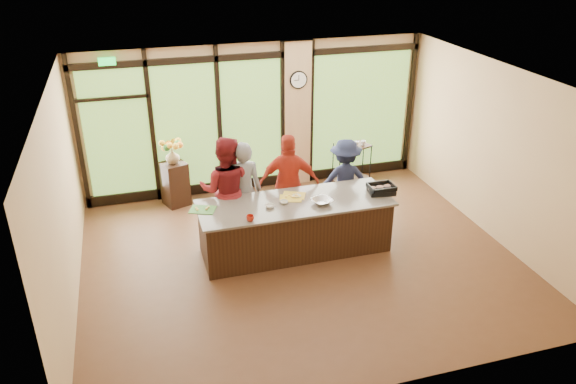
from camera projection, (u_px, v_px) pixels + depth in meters
floor at (300, 259)px, 9.33m from camera, size 7.00×7.00×0.00m
ceiling at (302, 81)px, 8.03m from camera, size 7.00×7.00×0.00m
back_wall at (256, 118)px, 11.27m from camera, size 7.00×0.00×7.00m
left_wall at (61, 206)px, 7.79m from camera, size 0.00×6.00×6.00m
right_wall at (496, 153)px, 9.57m from camera, size 0.00×6.00×6.00m
window_wall at (264, 123)px, 11.32m from camera, size 6.90×0.12×3.00m
island_base at (295, 227)px, 9.40m from camera, size 3.10×1.00×0.88m
countertop at (295, 203)px, 9.20m from camera, size 3.20×1.10×0.04m
wall_clock at (299, 80)px, 11.04m from camera, size 0.36×0.04×0.36m
cook_left at (243, 191)px, 9.63m from camera, size 0.70×0.50×1.79m
cook_midleft at (226, 190)px, 9.53m from camera, size 1.11×0.98×1.90m
cook_midright at (289, 184)px, 9.86m from camera, size 1.14×0.70×1.81m
cook_right at (345, 180)px, 10.27m from camera, size 1.11×0.76×1.58m
roasting_pan at (381, 191)px, 9.48m from camera, size 0.48×0.40×0.08m
mixing_bowl at (322, 201)px, 9.11m from camera, size 0.41×0.41×0.08m
cutting_board_left at (203, 210)px, 8.93m from camera, size 0.48×0.43×0.01m
cutting_board_center at (294, 195)px, 9.39m from camera, size 0.46×0.41×0.01m
cutting_board_right at (291, 198)px, 9.29m from camera, size 0.42×0.36×0.01m
prep_bowl_near at (270, 206)px, 9.00m from camera, size 0.18×0.18×0.05m
prep_bowl_mid at (284, 202)px, 9.13m from camera, size 0.19×0.19×0.04m
prep_bowl_far at (297, 196)px, 9.34m from camera, size 0.15×0.15×0.03m
red_ramekin at (250, 218)px, 8.59m from camera, size 0.15×0.15×0.10m
flower_stand at (175, 184)px, 10.97m from camera, size 0.56×0.56×0.88m
flower_vase at (172, 156)px, 10.72m from camera, size 0.34×0.34×0.28m
bar_cart at (352, 160)px, 11.61m from camera, size 0.84×0.65×1.02m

